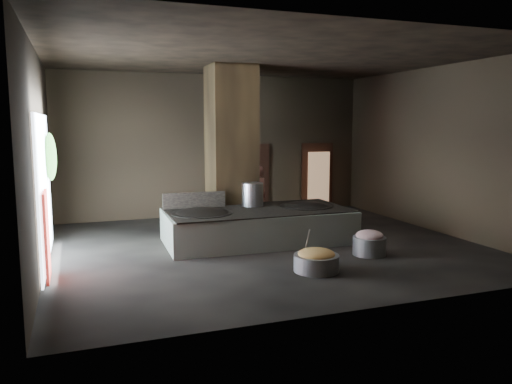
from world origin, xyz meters
name	(u,v)px	position (x,y,z in m)	size (l,w,h in m)	color
floor	(266,247)	(0.00, 0.00, -0.05)	(10.00, 9.00, 0.10)	black
ceiling	(267,55)	(0.00, 0.00, 4.55)	(10.00, 9.00, 0.10)	black
back_wall	(216,146)	(0.00, 4.55, 2.25)	(10.00, 0.10, 4.50)	black
front_wall	(373,170)	(0.00, -4.55, 2.25)	(10.00, 0.10, 4.50)	black
left_wall	(37,158)	(-5.05, 0.00, 2.25)	(0.10, 9.00, 4.50)	black
right_wall	(439,150)	(5.05, 0.00, 2.25)	(0.10, 9.00, 4.50)	black
pillar	(231,150)	(-0.30, 1.90, 2.25)	(1.20, 1.20, 4.50)	black
hearth_platform	(258,226)	(-0.06, 0.44, 0.40)	(4.60, 2.20, 0.80)	silver
platform_cap	(258,210)	(-0.06, 0.44, 0.82)	(4.50, 2.16, 0.03)	black
wok_left	(202,216)	(-1.51, 0.39, 0.75)	(1.45, 1.45, 0.40)	black
wok_left_rim	(202,213)	(-1.51, 0.39, 0.82)	(1.48, 1.48, 0.05)	black
wok_right	(306,209)	(1.29, 0.49, 0.75)	(1.35, 1.35, 0.38)	black
wok_right_rim	(306,206)	(1.29, 0.49, 0.82)	(1.38, 1.38, 0.05)	black
stock_pot	(253,194)	(-0.01, 0.99, 1.13)	(0.56, 0.56, 0.60)	#9FA2A6
splash_guard	(194,200)	(-1.51, 1.19, 1.03)	(1.60, 0.06, 0.40)	black
cook	(257,196)	(0.53, 2.15, 0.89)	(0.65, 0.42, 1.78)	#92564A
veg_basin	(316,263)	(0.18, -2.35, 0.17)	(0.92, 0.92, 0.34)	gray
veg_fill	(316,254)	(0.18, -2.35, 0.35)	(0.75, 0.75, 0.23)	#989D4C
ladle	(307,243)	(0.03, -2.20, 0.55)	(0.03, 0.03, 0.72)	#9FA2A6
meat_basin	(369,246)	(1.88, -1.62, 0.20)	(0.75, 0.75, 0.41)	gray
meat_fill	(370,235)	(1.88, -1.62, 0.45)	(0.62, 0.62, 0.24)	#B76E77
doorway_near	(252,180)	(1.20, 4.45, 1.10)	(1.18, 0.08, 2.38)	black
doorway_near_glow	(245,182)	(0.93, 4.38, 1.05)	(0.81, 0.04, 1.91)	#8C6647
doorway_far	(317,177)	(3.60, 4.45, 1.10)	(1.18, 0.08, 2.38)	black
doorway_far_glow	(319,180)	(3.52, 4.15, 1.05)	(0.81, 0.04, 1.91)	#8C6647
left_opening	(44,188)	(-4.95, 0.20, 1.60)	(0.04, 4.20, 3.10)	white
pavilion_sliver	(47,236)	(-4.88, -1.10, 0.85)	(0.05, 0.90, 1.70)	maroon
tree_silhouette	(50,157)	(-4.85, 1.30, 2.20)	(0.28, 1.10, 1.10)	#194714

